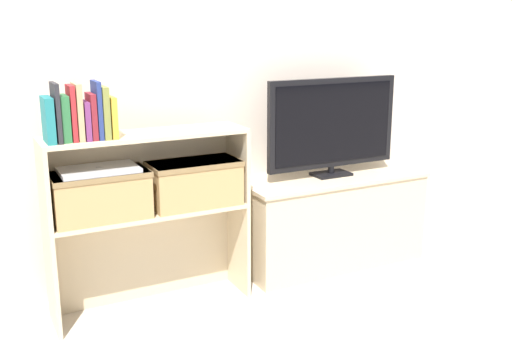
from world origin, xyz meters
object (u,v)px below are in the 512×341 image
object	(u,v)px
book_charcoal	(56,113)
storage_basket_left	(100,193)
book_teal	(48,120)
book_forest	(64,118)
book_maroon	(92,116)
book_mustard	(111,117)
tv	(333,124)
book_navy	(97,110)
storage_basket_right	(194,181)
book_plum	(85,120)
book_olive	(103,112)
book_crimson	(72,113)
tv_stand	(330,219)
book_tan	(78,112)
laptop	(99,170)

from	to	relation	value
book_charcoal	storage_basket_left	size ratio (longest dim) A/B	0.58
book_teal	book_forest	bearing A→B (deg)	0.00
book_maroon	book_mustard	xyz separation A→B (m)	(0.09, -0.00, -0.01)
tv	book_teal	distance (m)	1.58
book_navy	storage_basket_right	size ratio (longest dim) A/B	0.58
book_plum	book_mustard	xyz separation A→B (m)	(0.12, -0.00, 0.01)
book_plum	storage_basket_right	world-z (taller)	book_plum
book_plum	book_mustard	size ratio (longest dim) A/B	0.92
book_forest	book_olive	bearing A→B (deg)	0.00
book_olive	book_crimson	bearing A→B (deg)	180.00
book_charcoal	book_forest	world-z (taller)	book_charcoal
book_plum	book_mustard	world-z (taller)	book_mustard
book_maroon	tv_stand	bearing A→B (deg)	4.83
book_crimson	storage_basket_left	size ratio (longest dim) A/B	0.55
book_tan	storage_basket_left	distance (m)	0.40
tv	book_forest	bearing A→B (deg)	-175.62
tv_stand	book_charcoal	distance (m)	1.71
book_forest	book_olive	size ratio (longest dim) A/B	0.87
book_navy	book_mustard	world-z (taller)	book_navy
storage_basket_left	book_olive	bearing A→B (deg)	-30.67
book_olive	laptop	bearing A→B (deg)	149.33
tv_stand	tv	size ratio (longest dim) A/B	1.33
book_teal	book_navy	bearing A→B (deg)	-0.00
book_maroon	storage_basket_left	world-z (taller)	book_maroon
book_mustard	book_plum	bearing A→B (deg)	180.00
book_teal	laptop	bearing A→B (deg)	5.59
laptop	book_maroon	bearing A→B (deg)	-134.21
book_charcoal	storage_basket_right	bearing A→B (deg)	1.81
book_charcoal	storage_basket_right	world-z (taller)	book_charcoal
tv	laptop	world-z (taller)	tv
tv_stand	storage_basket_left	distance (m)	1.41
storage_basket_left	laptop	world-z (taller)	laptop
tv_stand	laptop	bearing A→B (deg)	-175.95
book_mustard	storage_basket_right	distance (m)	0.54
book_crimson	book_plum	bearing A→B (deg)	0.00
tv_stand	book_olive	world-z (taller)	book_olive
book_forest	storage_basket_left	distance (m)	0.39
book_teal	storage_basket_left	size ratio (longest dim) A/B	0.45
tv	book_navy	distance (m)	1.37
laptop	book_plum	bearing A→B (deg)	-157.19
book_teal	book_charcoal	bearing A→B (deg)	0.00
book_forest	book_mustard	distance (m)	0.21
tv	book_plum	xyz separation A→B (m)	(-1.41, -0.11, 0.15)
book_forest	book_navy	xyz separation A→B (m)	(0.15, -0.00, 0.03)
storage_basket_left	book_teal	bearing A→B (deg)	-174.41
book_teal	book_charcoal	world-z (taller)	book_charcoal
book_forest	book_mustard	size ratio (longest dim) A/B	1.09
tv_stand	book_crimson	world-z (taller)	book_crimson
book_tan	book_maroon	bearing A→B (deg)	0.00
book_maroon	laptop	distance (m)	0.25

